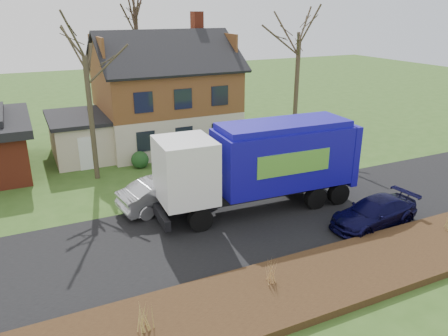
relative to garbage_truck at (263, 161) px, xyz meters
name	(u,v)px	position (x,y,z in m)	size (l,w,h in m)	color
ground	(223,229)	(-2.78, -1.29, -2.50)	(120.00, 120.00, 0.00)	#32531B
road	(223,229)	(-2.78, -1.29, -2.49)	(80.00, 7.00, 0.02)	black
mulch_verge	(287,290)	(-2.78, -6.59, -2.35)	(80.00, 3.50, 0.30)	black
main_house	(158,90)	(-1.29, 12.62, 1.53)	(12.95, 8.95, 9.26)	#BDB098
garbage_truck	(263,161)	(0.00, 0.00, 0.00)	(10.24, 3.17, 4.34)	black
silver_sedan	(167,193)	(-4.33, 2.04, -1.70)	(1.69, 4.84, 1.59)	#AFB1B7
navy_wagon	(374,213)	(3.67, -3.92, -1.85)	(1.84, 4.52, 1.31)	black
tree_front_west	(82,36)	(-6.78, 7.71, 5.58)	(3.30, 3.30, 9.80)	#413927
tree_front_east	(300,22)	(8.70, 10.06, 6.04)	(3.78, 3.78, 10.51)	#453829
grass_clump_west	(143,316)	(-7.91, -6.56, -1.70)	(0.38, 0.31, 1.00)	tan
grass_clump_mid	(271,272)	(-3.17, -6.12, -1.75)	(0.32, 0.27, 0.90)	tan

